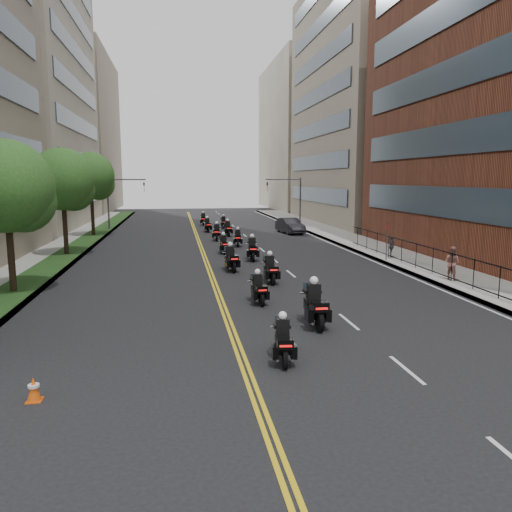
{
  "coord_description": "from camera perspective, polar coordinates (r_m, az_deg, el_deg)",
  "views": [
    {
      "loc": [
        -3.35,
        -13.04,
        5.56
      ],
      "look_at": [
        0.67,
        12.16,
        1.56
      ],
      "focal_mm": 35.0,
      "sensor_mm": 36.0,
      "label": 1
    }
  ],
  "objects": [
    {
      "name": "sidewalk_left",
      "position": [
        39.39,
        -21.65,
        0.27
      ],
      "size": [
        4.0,
        90.0,
        0.15
      ],
      "primitive_type": "cube",
      "color": "gray",
      "rests_on": "ground"
    },
    {
      "name": "traffic_signal_right",
      "position": [
        56.56,
        4.14,
        7.0
      ],
      "size": [
        4.09,
        0.2,
        5.6
      ],
      "color": "#3F3F44",
      "rests_on": "ground"
    },
    {
      "name": "traffic_cone",
      "position": [
        14.11,
        -24.05,
        -13.75
      ],
      "size": [
        0.38,
        0.38,
        0.63
      ],
      "color": "#DB4E0B",
      "rests_on": "ground"
    },
    {
      "name": "building_right_far",
      "position": [
        94.67,
        6.35,
        13.36
      ],
      "size": [
        15.0,
        28.0,
        26.0
      ],
      "primitive_type": "cube",
      "color": "gray",
      "rests_on": "ground"
    },
    {
      "name": "sidewalk_right",
      "position": [
        41.39,
        12.79,
        1.07
      ],
      "size": [
        4.0,
        90.0,
        0.15
      ],
      "primitive_type": "cube",
      "color": "gray",
      "rests_on": "ground"
    },
    {
      "name": "motorcycle_11",
      "position": [
        55.85,
        -3.73,
        3.81
      ],
      "size": [
        0.54,
        2.11,
        1.56
      ],
      "rotation": [
        0.0,
        0.0,
        0.07
      ],
      "color": "black",
      "rests_on": "ground"
    },
    {
      "name": "motorcycle_6",
      "position": [
        37.14,
        -3.72,
        1.26
      ],
      "size": [
        0.54,
        2.15,
        1.59
      ],
      "rotation": [
        0.0,
        0.0,
        0.06
      ],
      "color": "black",
      "rests_on": "ground"
    },
    {
      "name": "motorcycle_5",
      "position": [
        33.98,
        -0.43,
        0.71
      ],
      "size": [
        0.63,
        2.44,
        1.8
      ],
      "rotation": [
        0.0,
        0.0,
        -0.07
      ],
      "color": "black",
      "rests_on": "ground"
    },
    {
      "name": "building_left_mid",
      "position": [
        64.84,
        -27.05,
        18.14
      ],
      "size": [
        16.11,
        28.0,
        34.0
      ],
      "color": "gray",
      "rests_on": "ground"
    },
    {
      "name": "motorcycle_7",
      "position": [
        41.0,
        -2.1,
        2.0
      ],
      "size": [
        0.63,
        2.16,
        1.6
      ],
      "rotation": [
        0.0,
        0.0,
        -0.11
      ],
      "color": "black",
      "rests_on": "ground"
    },
    {
      "name": "building_left_far",
      "position": [
        93.23,
        -21.14,
        12.9
      ],
      "size": [
        16.0,
        28.0,
        26.0
      ],
      "primitive_type": "cube",
      "color": "gray",
      "rests_on": "ground"
    },
    {
      "name": "iron_fence",
      "position": [
        29.24,
        20.47,
        -0.82
      ],
      "size": [
        0.05,
        28.0,
        1.5
      ],
      "color": "black",
      "rests_on": "sidewalk_right"
    },
    {
      "name": "motorcycle_2",
      "position": [
        22.38,
        0.25,
        -3.87
      ],
      "size": [
        0.53,
        2.08,
        1.53
      ],
      "rotation": [
        0.0,
        0.0,
        0.07
      ],
      "color": "black",
      "rests_on": "ground"
    },
    {
      "name": "motorcycle_8",
      "position": [
        45.09,
        -4.51,
        2.66
      ],
      "size": [
        0.65,
        2.3,
        1.7
      ],
      "rotation": [
        0.0,
        0.0,
        -0.11
      ],
      "color": "black",
      "rests_on": "ground"
    },
    {
      "name": "motorcycle_10",
      "position": [
        52.21,
        -5.57,
        3.47
      ],
      "size": [
        0.58,
        2.24,
        1.65
      ],
      "rotation": [
        0.0,
        0.0,
        0.08
      ],
      "color": "black",
      "rests_on": "ground"
    },
    {
      "name": "traffic_signal_left",
      "position": [
        55.42,
        -15.58,
        6.66
      ],
      "size": [
        4.09,
        0.2,
        5.6
      ],
      "color": "#3F3F44",
      "rests_on": "ground"
    },
    {
      "name": "grass_strip",
      "position": [
        39.21,
        -20.52,
        0.44
      ],
      "size": [
        2.0,
        90.0,
        0.04
      ],
      "primitive_type": "cube",
      "color": "#173D16",
      "rests_on": "sidewalk_left"
    },
    {
      "name": "motorcycle_12",
      "position": [
        59.89,
        -6.06,
        4.15
      ],
      "size": [
        0.52,
        2.23,
        1.64
      ],
      "rotation": [
        0.0,
        0.0,
        -0.03
      ],
      "color": "black",
      "rests_on": "ground"
    },
    {
      "name": "motorcycle_9",
      "position": [
        48.37,
        -3.24,
        3.08
      ],
      "size": [
        0.53,
        2.26,
        1.67
      ],
      "rotation": [
        0.0,
        0.0,
        0.03
      ],
      "color": "black",
      "rests_on": "ground"
    },
    {
      "name": "building_right_tan",
      "position": [
        66.57,
        13.52,
        16.82
      ],
      "size": [
        15.11,
        28.0,
        30.0
      ],
      "color": "gray",
      "rests_on": "ground"
    },
    {
      "name": "pedestrian_b",
      "position": [
        28.71,
        21.52,
        -0.75
      ],
      "size": [
        1.0,
        1.09,
        1.81
      ],
      "primitive_type": "imported",
      "rotation": [
        0.0,
        0.0,
        2.03
      ],
      "color": "#8F5A4E",
      "rests_on": "sidewalk_right"
    },
    {
      "name": "street_trees",
      "position": [
        32.57,
        -22.94,
        7.46
      ],
      "size": [
        4.4,
        38.4,
        7.98
      ],
      "color": "#302215",
      "rests_on": "ground"
    },
    {
      "name": "ground",
      "position": [
        14.57,
        5.08,
        -13.56
      ],
      "size": [
        160.0,
        160.0,
        0.0
      ],
      "primitive_type": "plane",
      "color": "black",
      "rests_on": "ground"
    },
    {
      "name": "motorcycle_1",
      "position": [
        19.09,
        6.71,
        -5.76
      ],
      "size": [
        0.59,
        2.55,
        1.88
      ],
      "rotation": [
        0.0,
        0.0,
        -0.03
      ],
      "color": "black",
      "rests_on": "ground"
    },
    {
      "name": "motorcycle_3",
      "position": [
        26.71,
        1.63,
        -1.63
      ],
      "size": [
        0.53,
        2.31,
        1.71
      ],
      "rotation": [
        0.0,
        0.0,
        0.01
      ],
      "color": "black",
      "rests_on": "ground"
    },
    {
      "name": "motorcycle_4",
      "position": [
        30.11,
        -2.91,
        -0.41
      ],
      "size": [
        0.7,
        2.37,
        1.75
      ],
      "rotation": [
        0.0,
        0.0,
        0.12
      ],
      "color": "black",
      "rests_on": "ground"
    },
    {
      "name": "pedestrian_c",
      "position": [
        35.48,
        15.24,
        1.03
      ],
      "size": [
        0.7,
        0.94,
        1.48
      ],
      "primitive_type": "imported",
      "rotation": [
        0.0,
        0.0,
        1.13
      ],
      "color": "#3C3B42",
      "rests_on": "sidewalk_right"
    },
    {
      "name": "parked_sedan",
      "position": [
        50.74,
        3.91,
        3.48
      ],
      "size": [
        2.3,
        4.91,
        1.56
      ],
      "primitive_type": "imported",
      "rotation": [
        0.0,
        0.0,
        0.14
      ],
      "color": "black",
      "rests_on": "ground"
    },
    {
      "name": "motorcycle_0",
      "position": [
        15.47,
        3.09,
        -9.77
      ],
      "size": [
        0.6,
        2.08,
        1.54
      ],
      "rotation": [
        0.0,
        0.0,
        -0.11
      ],
      "color": "black",
      "rests_on": "ground"
    }
  ]
}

